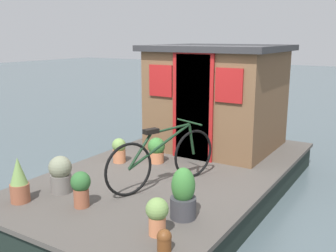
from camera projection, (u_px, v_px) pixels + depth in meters
ground_plane at (175, 194)px, 6.08m from camera, size 60.00×60.00×0.00m
houseboat_deck at (175, 181)px, 6.03m from camera, size 5.18×2.97×0.43m
houseboat_cabin at (217, 96)px, 7.00m from camera, size 2.05×2.23×1.82m
bicycle at (163, 158)px, 5.19m from camera, size 1.68×0.71×0.83m
potted_plant_rosemary at (61, 174)px, 5.01m from camera, size 0.29×0.29×0.48m
potted_plant_sage at (19, 181)px, 4.71m from camera, size 0.23×0.23×0.56m
potted_plant_mint at (156, 150)px, 6.21m from camera, size 0.27×0.27×0.41m
potted_plant_lavender at (81, 187)px, 4.58m from camera, size 0.23×0.23×0.43m
potted_plant_succulent at (119, 150)px, 6.22m from camera, size 0.22×0.22×0.39m
potted_plant_fern at (157, 214)px, 3.92m from camera, size 0.23×0.23×0.40m
potted_plant_geranium at (183, 195)px, 4.29m from camera, size 0.29×0.29×0.58m
mooring_bollard at (164, 240)px, 3.65m from camera, size 0.14×0.14×0.22m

